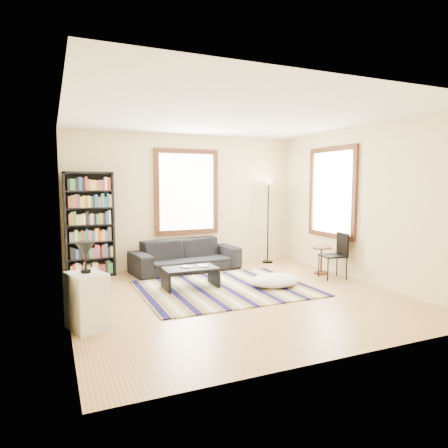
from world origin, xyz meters
name	(u,v)px	position (x,y,z in m)	size (l,w,h in m)	color
floor	(237,299)	(0.00, 0.00, -0.05)	(5.00, 5.00, 0.10)	tan
ceiling	(237,113)	(0.00, 0.00, 2.85)	(5.00, 5.00, 0.10)	white
wall_back	(186,201)	(0.00, 2.55, 1.40)	(5.00, 0.10, 2.80)	beige
wall_front	(349,222)	(0.00, -2.55, 1.40)	(5.00, 0.10, 2.80)	beige
wall_left	(60,212)	(-2.55, 0.00, 1.40)	(0.10, 5.00, 2.80)	beige
wall_right	(364,204)	(2.55, 0.00, 1.40)	(0.10, 5.00, 2.80)	beige
window_back	(187,192)	(0.00, 2.47, 1.60)	(1.20, 0.06, 1.60)	white
window_right	(332,193)	(2.47, 0.80, 1.60)	(0.06, 1.20, 1.60)	white
rug	(226,288)	(0.01, 0.45, 0.01)	(2.82, 2.25, 0.02)	#0D0B3A
sofa	(186,255)	(-0.17, 2.05, 0.32)	(0.86, 2.19, 0.64)	black
bookshelf	(90,225)	(-1.99, 2.32, 1.00)	(0.90, 0.30, 2.00)	black
coffee_table	(190,278)	(-0.53, 0.71, 0.18)	(0.90, 0.50, 0.36)	black
book_a	(185,267)	(-0.63, 0.71, 0.37)	(0.20, 0.15, 0.02)	beige
book_b	(198,266)	(-0.38, 0.76, 0.37)	(0.17, 0.23, 0.02)	beige
floor_cushion	(275,280)	(0.84, 0.23, 0.11)	(0.88, 0.66, 0.22)	silver
floor_lamp	(268,222)	(1.80, 2.15, 0.93)	(0.30, 0.30, 1.86)	black
side_table	(321,260)	(2.20, 0.74, 0.27)	(0.40, 0.40, 0.54)	#4C2D13
folding_chair	(333,256)	(2.15, 0.33, 0.43)	(0.42, 0.40, 0.86)	black
white_cabinet	(87,301)	(-2.30, -0.60, 0.35)	(0.38, 0.50, 0.70)	white
table_lamp	(85,257)	(-2.30, -0.60, 0.89)	(0.24, 0.24, 0.38)	black
dog	(88,293)	(-2.23, 0.06, 0.28)	(0.40, 0.55, 0.55)	#B8B8B8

